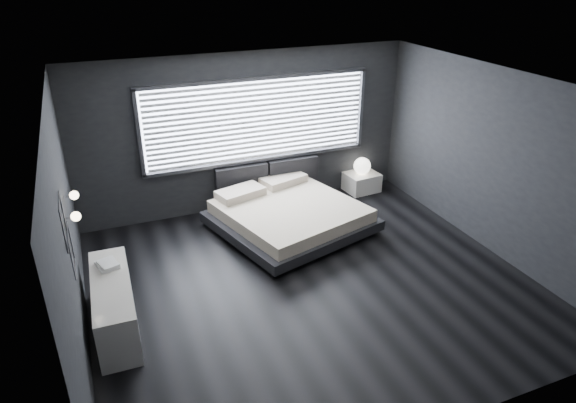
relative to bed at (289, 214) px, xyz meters
name	(u,v)px	position (x,y,z in m)	size (l,w,h in m)	color
room	(313,193)	(-0.32, -1.59, 1.13)	(6.04, 6.00, 2.80)	black
window	(259,121)	(-0.12, 1.10, 1.34)	(4.14, 0.09, 1.52)	white
headboard	(268,176)	(0.01, 1.05, 0.30)	(1.96, 0.16, 0.52)	black
sconce_near	(76,216)	(-3.20, -1.54, 1.33)	(0.18, 0.11, 0.11)	silver
sconce_far	(74,195)	(-3.20, -0.94, 1.33)	(0.18, 0.11, 0.11)	silver
wall_art_upper	(63,222)	(-3.30, -2.14, 1.58)	(0.01, 0.48, 0.48)	#47474C
wall_art_lower	(71,250)	(-3.30, -1.89, 1.11)	(0.01, 0.48, 0.48)	#47474C
bed	(289,214)	(0.00, 0.00, 0.00)	(2.78, 2.71, 0.59)	black
nightstand	(362,182)	(1.92, 0.91, -0.09)	(0.62, 0.52, 0.36)	white
orb_lamp	(362,166)	(1.91, 0.90, 0.25)	(0.33, 0.33, 0.33)	white
dresser	(114,305)	(-2.97, -1.55, 0.06)	(0.51, 1.66, 0.66)	white
book_stack	(108,264)	(-2.97, -1.17, 0.42)	(0.30, 0.36, 0.06)	white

